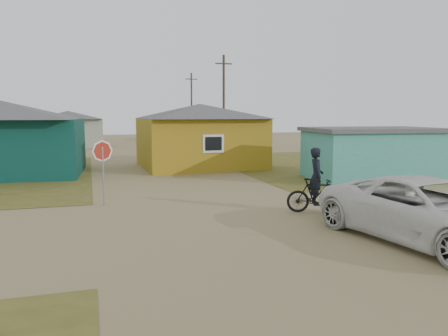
# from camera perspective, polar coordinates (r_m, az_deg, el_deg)

# --- Properties ---
(ground) EXTENTS (120.00, 120.00, 0.00)m
(ground) POSITION_cam_1_polar(r_m,az_deg,el_deg) (13.27, 1.12, -7.21)
(ground) COLOR olive
(grass_ne) EXTENTS (20.00, 18.00, 0.00)m
(grass_ne) POSITION_cam_1_polar(r_m,az_deg,el_deg) (31.17, 18.32, 0.68)
(grass_ne) COLOR brown
(grass_ne) RESTS_ON ground
(house_teal) EXTENTS (8.93, 7.08, 4.00)m
(house_teal) POSITION_cam_1_polar(r_m,az_deg,el_deg) (26.12, -27.03, 3.62)
(house_teal) COLOR #09332D
(house_teal) RESTS_ON ground
(house_yellow) EXTENTS (7.72, 6.76, 3.90)m
(house_yellow) POSITION_cam_1_polar(r_m,az_deg,el_deg) (27.04, -3.16, 4.36)
(house_yellow) COLOR #9D7A18
(house_yellow) RESTS_ON ground
(shed_turquoise) EXTENTS (6.71, 4.93, 2.60)m
(shed_turquoise) POSITION_cam_1_polar(r_m,az_deg,el_deg) (23.18, 18.67, 1.83)
(shed_turquoise) COLOR teal
(shed_turquoise) RESTS_ON ground
(house_pale_west) EXTENTS (7.04, 6.15, 3.60)m
(house_pale_west) POSITION_cam_1_polar(r_m,az_deg,el_deg) (46.27, -19.65, 4.89)
(house_pale_west) COLOR gray
(house_pale_west) RESTS_ON ground
(house_beige_east) EXTENTS (6.95, 6.05, 3.60)m
(house_beige_east) POSITION_cam_1_polar(r_m,az_deg,el_deg) (54.08, -2.12, 5.55)
(house_beige_east) COLOR gray
(house_beige_east) RESTS_ON ground
(house_pale_north) EXTENTS (6.28, 5.81, 3.40)m
(house_pale_north) POSITION_cam_1_polar(r_m,az_deg,el_deg) (59.07, -26.96, 4.82)
(house_pale_north) COLOR gray
(house_pale_north) RESTS_ON ground
(utility_pole_near) EXTENTS (1.40, 0.20, 8.00)m
(utility_pole_near) POSITION_cam_1_polar(r_m,az_deg,el_deg) (35.81, -0.04, 8.44)
(utility_pole_near) COLOR #453629
(utility_pole_near) RESTS_ON ground
(utility_pole_far) EXTENTS (1.40, 0.20, 8.00)m
(utility_pole_far) POSITION_cam_1_polar(r_m,az_deg,el_deg) (51.52, -4.26, 8.00)
(utility_pole_far) COLOR #453629
(utility_pole_far) RESTS_ON ground
(stop_sign) EXTENTS (0.77, 0.06, 2.36)m
(stop_sign) POSITION_cam_1_polar(r_m,az_deg,el_deg) (16.08, -15.57, 1.34)
(stop_sign) COLOR gray
(stop_sign) RESTS_ON ground
(cyclist) EXTENTS (2.00, 1.16, 2.18)m
(cyclist) POSITION_cam_1_polar(r_m,az_deg,el_deg) (14.82, 11.92, -2.72)
(cyclist) COLOR black
(cyclist) RESTS_ON ground
(vehicle) EXTENTS (3.64, 6.28, 1.65)m
(vehicle) POSITION_cam_1_polar(r_m,az_deg,el_deg) (12.28, 25.16, -5.12)
(vehicle) COLOR silver
(vehicle) RESTS_ON ground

